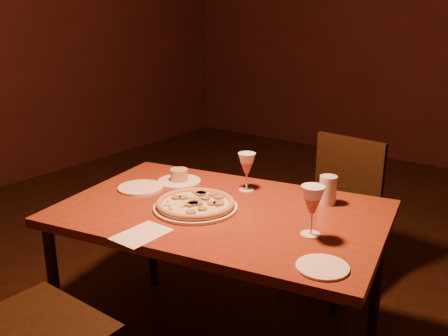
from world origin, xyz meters
The scene contains 10 objects.
dining_table centered at (-0.03, -0.13, 0.66)m, with size 1.50×1.11×0.73m.
chair_far centered at (0.12, 0.73, 0.49)m, with size 0.46×0.46×0.86m.
pizza_plate centered at (-0.12, -0.20, 0.75)m, with size 0.36×0.36×0.04m.
ramekin_saucer centered at (-0.40, 0.02, 0.75)m, with size 0.21×0.21×0.07m.
wine_glass_far centered at (-0.07, 0.12, 0.82)m, with size 0.08×0.08×0.18m, color #BC534E, non-canonical shape.
wine_glass_right centered at (0.39, -0.14, 0.82)m, with size 0.09×0.09×0.20m, color #BC534E, non-canonical shape.
water_tumbler centered at (0.31, 0.19, 0.79)m, with size 0.08×0.08×0.13m, color silver.
side_plate_left centered at (-0.49, -0.16, 0.73)m, with size 0.21×0.21×0.01m, color white.
side_plate_near centered at (0.54, -0.34, 0.73)m, with size 0.17×0.17×0.01m, color white.
menu_card centered at (-0.12, -0.51, 0.73)m, with size 0.14×0.21×0.00m, color white.
Camera 1 is at (1.15, -1.71, 1.54)m, focal length 40.00 mm.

